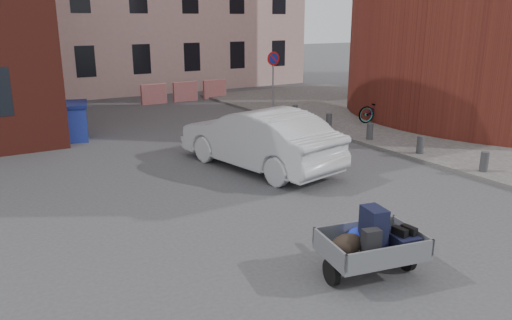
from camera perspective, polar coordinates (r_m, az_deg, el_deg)
ground at (r=11.54m, az=2.88°, el=-5.20°), size 120.00×120.00×0.00m
sidewalk at (r=21.02m, az=19.57°, el=3.75°), size 9.00×24.00×0.12m
no_parking_sign at (r=22.09m, az=1.98°, el=10.34°), size 0.60×0.09×2.65m
bollards at (r=17.64m, az=12.87°, el=3.20°), size 0.22×9.02×0.55m
barriers at (r=26.26m, az=-8.08°, el=7.75°), size 4.70×0.18×1.00m
trailer at (r=8.48m, az=13.01°, el=-9.26°), size 1.79×1.93×1.20m
dumpster at (r=18.91m, az=-23.29°, el=3.93°), size 3.37×2.25×1.30m
silver_car at (r=14.19m, az=0.26°, el=2.48°), size 2.79×5.46×1.72m
bicycle at (r=20.73m, az=14.00°, el=5.68°), size 2.08×1.03×1.05m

